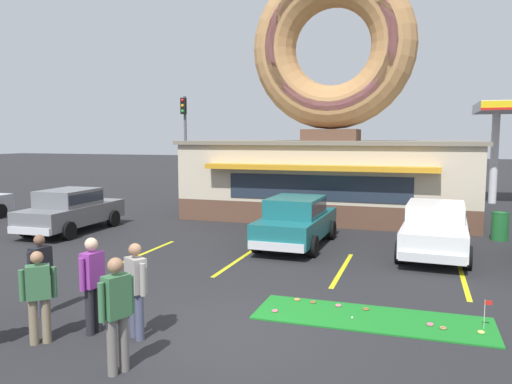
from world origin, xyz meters
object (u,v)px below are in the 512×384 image
pedestrian_crossing_woman (41,271)px  car_white (435,227)px  putting_flag_pin (487,307)px  car_teal (296,219)px  pedestrian_hooded_kid (93,280)px  pedestrian_clipboard_woman (117,309)px  traffic_light_pole (185,134)px  trash_bin (500,226)px  car_grey (71,209)px  pedestrian_blue_sweater_man (136,286)px  pedestrian_leather_jacket_man (39,293)px  golf_ball (352,318)px

pedestrian_crossing_woman → car_white: bearing=45.6°
putting_flag_pin → car_teal: 7.74m
pedestrian_hooded_kid → pedestrian_crossing_woman: size_ratio=1.08×
pedestrian_clipboard_woman → traffic_light_pole: traffic_light_pole is taller
trash_bin → car_white: bearing=-125.1°
car_teal → pedestrian_clipboard_woman: bearing=-92.7°
putting_flag_pin → pedestrian_crossing_woman: 8.51m
car_grey → traffic_light_pole: traffic_light_pole is taller
putting_flag_pin → pedestrian_hooded_kid: (-6.73, -2.33, 0.54)m
pedestrian_blue_sweater_man → car_grey: bearing=134.1°
car_teal → pedestrian_clipboard_woman: 9.42m
pedestrian_hooded_kid → pedestrian_clipboard_woman: pedestrian_clipboard_woman is taller
traffic_light_pole → trash_bin: bearing=-24.6°
pedestrian_clipboard_woman → traffic_light_pole: size_ratio=0.30×
car_teal → pedestrian_leather_jacket_man: pedestrian_leather_jacket_man is taller
pedestrian_hooded_kid → pedestrian_clipboard_woman: 1.75m
traffic_light_pole → pedestrian_crossing_woman: bearing=-72.5°
car_grey → pedestrian_crossing_woman: (5.25, -7.49, 0.02)m
pedestrian_leather_jacket_man → pedestrian_crossing_woman: size_ratio=0.99×
pedestrian_clipboard_woman → trash_bin: (6.87, 12.45, -0.49)m
golf_ball → traffic_light_pole: traffic_light_pole is taller
car_teal → pedestrian_leather_jacket_man: bearing=-104.7°
pedestrian_crossing_woman → car_grey: bearing=125.0°
traffic_light_pole → golf_ball: bearing=-54.6°
car_teal → traffic_light_pole: bearing=131.6°
trash_bin → traffic_light_pole: traffic_light_pole is taller
car_grey → pedestrian_hooded_kid: (6.81, -7.96, 0.10)m
pedestrian_blue_sweater_man → car_white: bearing=57.9°
pedestrian_leather_jacket_man → traffic_light_pole: bearing=109.2°
car_grey → trash_bin: 15.33m
car_white → pedestrian_hooded_kid: (-5.97, -8.17, 0.10)m
pedestrian_leather_jacket_man → pedestrian_clipboard_woman: pedestrian_clipboard_woman is taller
car_teal → pedestrian_hooded_kid: 8.41m
putting_flag_pin → trash_bin: 9.05m
car_teal → pedestrian_hooded_kid: size_ratio=2.63×
golf_ball → car_grey: bearing=152.2°
car_grey → pedestrian_blue_sweater_man: bearing=-45.9°
car_teal → pedestrian_leather_jacket_man: (-2.33, -8.90, 0.02)m
car_teal → pedestrian_leather_jacket_man: size_ratio=2.86×
putting_flag_pin → pedestrian_clipboard_woman: size_ratio=0.31×
pedestrian_hooded_kid → trash_bin: 13.92m
car_white → pedestrian_hooded_kid: bearing=-126.2°
pedestrian_leather_jacket_man → traffic_light_pole: 20.28m
pedestrian_hooded_kid → trash_bin: bearing=54.1°
pedestrian_hooded_kid → car_white: bearing=53.8°
pedestrian_crossing_woman → trash_bin: bearing=48.0°
car_white → pedestrian_leather_jacket_man: (-6.57, -8.84, 0.02)m
trash_bin → pedestrian_blue_sweater_man: bearing=-123.0°
pedestrian_leather_jacket_man → car_teal: bearing=75.3°
pedestrian_clipboard_woman → pedestrian_leather_jacket_man: bearing=164.8°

